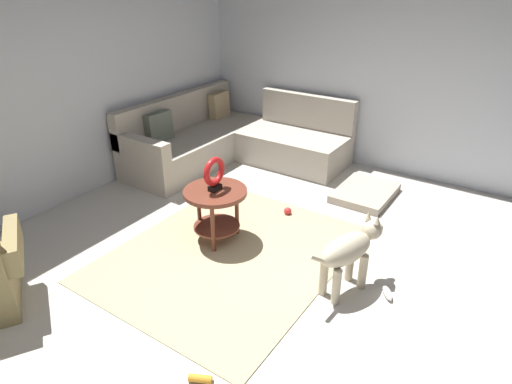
# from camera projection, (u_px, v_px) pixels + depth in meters

# --- Properties ---
(ground_plane) EXTENTS (6.00, 6.00, 0.10)m
(ground_plane) POSITION_uv_depth(u_px,v_px,m) (286.00, 294.00, 3.62)
(ground_plane) COLOR beige
(wall_back) EXTENTS (6.00, 0.12, 2.70)m
(wall_back) POSITION_uv_depth(u_px,v_px,m) (42.00, 82.00, 4.45)
(wall_back) COLOR silver
(wall_back) RESTS_ON ground_plane
(wall_right) EXTENTS (0.12, 6.00, 2.70)m
(wall_right) POSITION_uv_depth(u_px,v_px,m) (413.00, 67.00, 5.18)
(wall_right) COLOR silver
(wall_right) RESTS_ON ground_plane
(area_rug) EXTENTS (2.30, 1.90, 0.01)m
(area_rug) POSITION_uv_depth(u_px,v_px,m) (229.00, 253.00, 4.05)
(area_rug) COLOR tan
(area_rug) RESTS_ON ground_plane
(sectional_couch) EXTENTS (2.20, 2.25, 0.88)m
(sectional_couch) POSITION_uv_depth(u_px,v_px,m) (232.00, 141.00, 5.95)
(sectional_couch) COLOR #B2A899
(sectional_couch) RESTS_ON ground_plane
(side_table) EXTENTS (0.60, 0.60, 0.54)m
(side_table) POSITION_uv_depth(u_px,v_px,m) (216.00, 202.00, 4.10)
(side_table) COLOR brown
(side_table) RESTS_ON ground_plane
(torus_sculpture) EXTENTS (0.28, 0.08, 0.33)m
(torus_sculpture) POSITION_uv_depth(u_px,v_px,m) (214.00, 173.00, 3.97)
(torus_sculpture) COLOR black
(torus_sculpture) RESTS_ON side_table
(dog_bed_mat) EXTENTS (0.80, 0.60, 0.09)m
(dog_bed_mat) POSITION_uv_depth(u_px,v_px,m) (365.00, 193.00, 5.09)
(dog_bed_mat) COLOR #B2A38E
(dog_bed_mat) RESTS_ON ground_plane
(dog) EXTENTS (0.82, 0.38, 0.63)m
(dog) POSITION_uv_depth(u_px,v_px,m) (349.00, 250.00, 3.44)
(dog) COLOR beige
(dog) RESTS_ON ground_plane
(dog_toy_ball) EXTENTS (0.08, 0.08, 0.08)m
(dog_toy_ball) POSITION_uv_depth(u_px,v_px,m) (288.00, 211.00, 4.70)
(dog_toy_ball) COLOR red
(dog_toy_ball) RESTS_ON ground_plane
(dog_toy_rope) EXTENTS (0.11, 0.16, 0.05)m
(dog_toy_rope) POSITION_uv_depth(u_px,v_px,m) (201.00, 379.00, 2.77)
(dog_toy_rope) COLOR orange
(dog_toy_rope) RESTS_ON ground_plane
(dog_toy_bone) EXTENTS (0.18, 0.15, 0.06)m
(dog_toy_bone) POSITION_uv_depth(u_px,v_px,m) (387.00, 293.00, 3.51)
(dog_toy_bone) COLOR silver
(dog_toy_bone) RESTS_ON ground_plane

